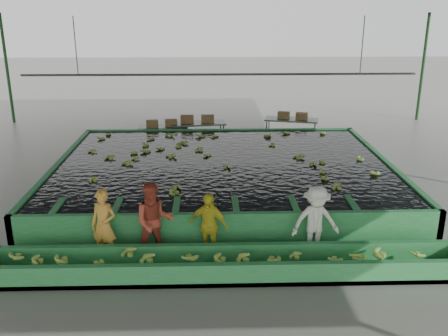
{
  "coord_description": "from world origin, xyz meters",
  "views": [
    {
      "loc": [
        -0.4,
        -12.81,
        5.44
      ],
      "look_at": [
        0.0,
        0.5,
        1.0
      ],
      "focal_mm": 40.0,
      "sensor_mm": 36.0,
      "label": 1
    }
  ],
  "objects_px": {
    "worker_b": "(154,221)",
    "worker_d": "(316,222)",
    "packing_table_right": "(291,130)",
    "box_stack_left": "(162,126)",
    "worker_c": "(208,226)",
    "box_stack_right": "(292,119)",
    "box_stack_mid": "(197,122)",
    "flotation_tank": "(223,175)",
    "packing_table_mid": "(199,134)",
    "worker_a": "(104,225)",
    "packing_table_left": "(164,137)",
    "sorting_trough": "(230,264)"
  },
  "relations": [
    {
      "from": "worker_b",
      "to": "worker_d",
      "type": "height_order",
      "value": "worker_b"
    },
    {
      "from": "packing_table_right",
      "to": "box_stack_left",
      "type": "relative_size",
      "value": 1.79
    },
    {
      "from": "worker_c",
      "to": "box_stack_right",
      "type": "xyz_separation_m",
      "value": [
        3.4,
        9.63,
        0.2
      ]
    },
    {
      "from": "packing_table_right",
      "to": "box_stack_mid",
      "type": "bearing_deg",
      "value": -172.35
    },
    {
      "from": "flotation_tank",
      "to": "packing_table_mid",
      "type": "relative_size",
      "value": 4.77
    },
    {
      "from": "packing_table_mid",
      "to": "box_stack_left",
      "type": "bearing_deg",
      "value": -169.66
    },
    {
      "from": "packing_table_mid",
      "to": "packing_table_right",
      "type": "relative_size",
      "value": 0.99
    },
    {
      "from": "flotation_tank",
      "to": "worker_d",
      "type": "height_order",
      "value": "worker_d"
    },
    {
      "from": "worker_d",
      "to": "box_stack_right",
      "type": "relative_size",
      "value": 1.39
    },
    {
      "from": "worker_b",
      "to": "box_stack_left",
      "type": "relative_size",
      "value": 1.49
    },
    {
      "from": "box_stack_mid",
      "to": "packing_table_mid",
      "type": "bearing_deg",
      "value": 3.59
    },
    {
      "from": "worker_d",
      "to": "box_stack_mid",
      "type": "height_order",
      "value": "worker_d"
    },
    {
      "from": "worker_a",
      "to": "packing_table_left",
      "type": "relative_size",
      "value": 0.85
    },
    {
      "from": "worker_a",
      "to": "box_stack_left",
      "type": "distance_m",
      "value": 8.87
    },
    {
      "from": "worker_c",
      "to": "packing_table_right",
      "type": "relative_size",
      "value": 0.72
    },
    {
      "from": "worker_c",
      "to": "packing_table_left",
      "type": "xyz_separation_m",
      "value": [
        -1.75,
        8.9,
        -0.33
      ]
    },
    {
      "from": "worker_d",
      "to": "packing_table_mid",
      "type": "relative_size",
      "value": 0.79
    },
    {
      "from": "flotation_tank",
      "to": "worker_a",
      "type": "distance_m",
      "value": 5.11
    },
    {
      "from": "flotation_tank",
      "to": "box_stack_mid",
      "type": "distance_m",
      "value": 4.91
    },
    {
      "from": "packing_table_left",
      "to": "box_stack_left",
      "type": "xyz_separation_m",
      "value": [
        -0.05,
        -0.05,
        0.43
      ]
    },
    {
      "from": "worker_c",
      "to": "box_stack_mid",
      "type": "height_order",
      "value": "worker_c"
    },
    {
      "from": "packing_table_right",
      "to": "worker_d",
      "type": "bearing_deg",
      "value": -95.89
    },
    {
      "from": "box_stack_right",
      "to": "worker_c",
      "type": "bearing_deg",
      "value": -109.47
    },
    {
      "from": "worker_a",
      "to": "box_stack_right",
      "type": "xyz_separation_m",
      "value": [
        5.69,
        9.63,
        0.15
      ]
    },
    {
      "from": "worker_d",
      "to": "packing_table_left",
      "type": "xyz_separation_m",
      "value": [
        -4.12,
        8.9,
        -0.4
      ]
    },
    {
      "from": "packing_table_left",
      "to": "packing_table_right",
      "type": "xyz_separation_m",
      "value": [
        5.12,
        0.72,
        0.05
      ]
    },
    {
      "from": "packing_table_mid",
      "to": "box_stack_mid",
      "type": "xyz_separation_m",
      "value": [
        -0.03,
        -0.0,
        0.48
      ]
    },
    {
      "from": "worker_a",
      "to": "worker_d",
      "type": "distance_m",
      "value": 4.66
    },
    {
      "from": "packing_table_left",
      "to": "worker_a",
      "type": "bearing_deg",
      "value": -93.44
    },
    {
      "from": "packing_table_mid",
      "to": "box_stack_left",
      "type": "relative_size",
      "value": 1.77
    },
    {
      "from": "worker_a",
      "to": "packing_table_left",
      "type": "bearing_deg",
      "value": 105.41
    },
    {
      "from": "worker_c",
      "to": "packing_table_right",
      "type": "distance_m",
      "value": 10.19
    },
    {
      "from": "sorting_trough",
      "to": "worker_a",
      "type": "height_order",
      "value": "worker_a"
    },
    {
      "from": "packing_table_right",
      "to": "box_stack_right",
      "type": "xyz_separation_m",
      "value": [
        0.04,
        0.01,
        0.48
      ]
    },
    {
      "from": "packing_table_left",
      "to": "box_stack_mid",
      "type": "height_order",
      "value": "box_stack_mid"
    },
    {
      "from": "box_stack_mid",
      "to": "box_stack_right",
      "type": "bearing_deg",
      "value": 7.74
    },
    {
      "from": "worker_b",
      "to": "worker_c",
      "type": "height_order",
      "value": "worker_b"
    },
    {
      "from": "packing_table_left",
      "to": "packing_table_right",
      "type": "height_order",
      "value": "packing_table_right"
    },
    {
      "from": "packing_table_right",
      "to": "box_stack_mid",
      "type": "distance_m",
      "value": 3.85
    },
    {
      "from": "packing_table_left",
      "to": "box_stack_right",
      "type": "bearing_deg",
      "value": 8.02
    },
    {
      "from": "packing_table_left",
      "to": "packing_table_mid",
      "type": "xyz_separation_m",
      "value": [
        1.36,
        0.21,
        0.04
      ]
    },
    {
      "from": "worker_b",
      "to": "packing_table_left",
      "type": "relative_size",
      "value": 0.93
    },
    {
      "from": "worker_c",
      "to": "box_stack_right",
      "type": "relative_size",
      "value": 1.29
    },
    {
      "from": "flotation_tank",
      "to": "packing_table_right",
      "type": "bearing_deg",
      "value": 61.23
    },
    {
      "from": "sorting_trough",
      "to": "worker_b",
      "type": "relative_size",
      "value": 5.66
    },
    {
      "from": "worker_b",
      "to": "packing_table_right",
      "type": "height_order",
      "value": "worker_b"
    },
    {
      "from": "worker_b",
      "to": "packing_table_left",
      "type": "bearing_deg",
      "value": 82.73
    },
    {
      "from": "packing_table_left",
      "to": "worker_b",
      "type": "bearing_deg",
      "value": -86.37
    },
    {
      "from": "packing_table_mid",
      "to": "worker_c",
      "type": "bearing_deg",
      "value": -87.55
    },
    {
      "from": "sorting_trough",
      "to": "worker_a",
      "type": "relative_size",
      "value": 6.16
    }
  ]
}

